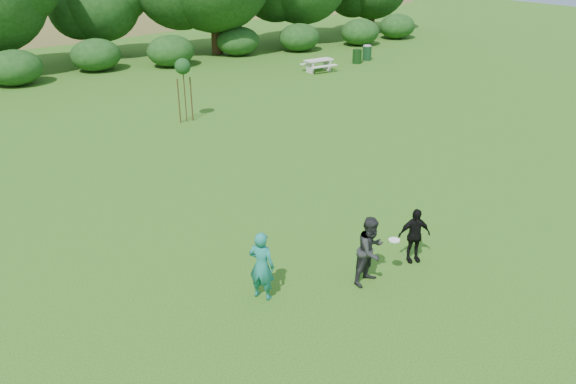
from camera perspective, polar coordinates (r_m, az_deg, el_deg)
name	(u,v)px	position (r m, az deg, el deg)	size (l,w,h in m)	color
ground	(353,274)	(14.16, 6.64, -8.31)	(120.00, 120.00, 0.00)	#19470C
player_teal	(262,266)	(12.82, -2.70, -7.49)	(0.62, 0.41, 1.69)	#19736B
player_grey	(371,250)	(13.49, 8.41, -5.90)	(0.84, 0.65, 1.73)	#232426
player_black	(414,235)	(14.62, 12.70, -4.31)	(0.86, 0.36, 1.47)	black
trash_can_near	(357,56)	(38.45, 7.03, 13.51)	(0.60, 0.60, 0.90)	#133413
frisbee	(394,240)	(13.52, 10.74, -4.82)	(0.27, 0.27, 0.03)	white
sapling	(183,68)	(25.50, -10.64, 12.26)	(0.70, 0.70, 2.85)	#3C2C17
picnic_table	(319,63)	(35.70, 3.13, 12.92)	(1.80, 1.48, 0.76)	beige
trash_can_lidded	(367,52)	(39.55, 8.03, 13.89)	(0.60, 0.60, 1.05)	#163D21
hillside	(6,107)	(80.29, -26.73, 7.70)	(150.00, 72.00, 52.00)	olive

